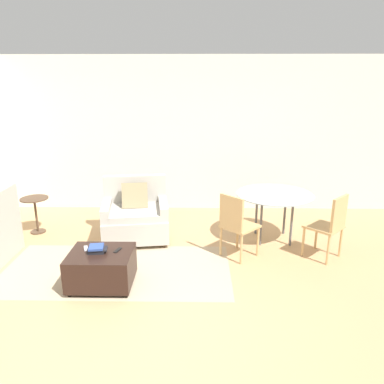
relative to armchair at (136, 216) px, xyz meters
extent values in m
plane|color=tan|center=(0.48, -2.02, -0.35)|extent=(20.00, 20.00, 0.00)
cube|color=silver|center=(0.48, 1.45, 1.02)|extent=(12.00, 0.06, 2.75)
cube|color=tan|center=(-0.09, -1.01, -0.35)|extent=(2.88, 1.42, 0.00)
cube|color=brown|center=(-0.09, -1.52, -0.35)|extent=(2.82, 0.05, 0.00)
cube|color=brown|center=(-0.09, -1.32, -0.35)|extent=(2.82, 0.05, 0.00)
cube|color=brown|center=(-0.09, -1.11, -0.35)|extent=(2.82, 0.05, 0.00)
cube|color=brown|center=(-0.09, -0.91, -0.35)|extent=(2.82, 0.05, 0.00)
cube|color=brown|center=(-0.09, -0.71, -0.35)|extent=(2.82, 0.05, 0.00)
cube|color=brown|center=(-0.09, -0.50, -0.35)|extent=(2.82, 0.05, 0.00)
cube|color=#B2ADA3|center=(0.01, -0.05, -0.12)|extent=(1.06, 0.95, 0.33)
cube|color=#B2ADA3|center=(0.01, -0.08, 0.09)|extent=(0.81, 0.79, 0.10)
cube|color=#B2ADA3|center=(-0.04, 0.30, 0.30)|extent=(0.96, 0.25, 0.52)
cube|color=#B2ADA3|center=(-0.41, -0.11, 0.14)|extent=(0.23, 0.76, 0.20)
cube|color=#B2ADA3|center=(0.42, 0.01, 0.14)|extent=(0.23, 0.76, 0.20)
cylinder|color=brown|center=(-0.34, -0.43, -0.32)|extent=(0.05, 0.05, 0.06)
cylinder|color=brown|center=(0.45, -0.32, -0.32)|extent=(0.05, 0.05, 0.06)
cylinder|color=brown|center=(-0.43, 0.22, -0.32)|extent=(0.05, 0.05, 0.06)
cylinder|color=brown|center=(0.35, 0.33, -0.32)|extent=(0.05, 0.05, 0.06)
cube|color=#8E7F5B|center=(-0.01, 0.05, 0.31)|extent=(0.41, 0.26, 0.39)
cube|color=black|center=(-0.18, -1.37, -0.12)|extent=(0.73, 0.61, 0.38)
cylinder|color=black|center=(-0.50, -1.63, -0.33)|extent=(0.04, 0.04, 0.04)
cylinder|color=black|center=(0.13, -1.63, -0.33)|extent=(0.04, 0.04, 0.04)
cylinder|color=black|center=(-0.50, -1.12, -0.33)|extent=(0.04, 0.04, 0.04)
cylinder|color=black|center=(0.13, -1.12, -0.33)|extent=(0.04, 0.04, 0.04)
cube|color=black|center=(-0.23, -1.37, 0.08)|extent=(0.19, 0.15, 0.03)
cube|color=black|center=(-0.22, -1.37, 0.11)|extent=(0.24, 0.16, 0.02)
cube|color=#2D478C|center=(-0.23, -1.36, 0.13)|extent=(0.18, 0.19, 0.03)
cube|color=black|center=(0.00, -1.32, 0.07)|extent=(0.08, 0.14, 0.01)
cube|color=#B7B7BC|center=(-0.38, -1.27, 0.07)|extent=(0.09, 0.15, 0.01)
cylinder|color=brown|center=(-2.15, 0.11, -0.21)|extent=(0.33, 0.33, 0.29)
cone|color=#2D6B38|center=(-2.10, 0.16, 0.28)|extent=(0.10, 0.10, 0.68)
cylinder|color=#4C3828|center=(-1.61, 0.20, 0.21)|extent=(0.42, 0.42, 0.02)
cylinder|color=#4C3828|center=(-1.61, 0.20, -0.07)|extent=(0.04, 0.04, 0.54)
cylinder|color=#4C3828|center=(-1.61, 0.20, -0.34)|extent=(0.23, 0.23, 0.02)
cylinder|color=#99A8AD|center=(2.08, -0.01, 0.36)|extent=(1.13, 1.13, 0.01)
cylinder|color=#59595B|center=(1.86, -0.23, 0.00)|extent=(0.04, 0.04, 0.71)
cylinder|color=#59595B|center=(2.30, -0.23, 0.00)|extent=(0.04, 0.04, 0.71)
cylinder|color=#59595B|center=(1.86, 0.21, 0.00)|extent=(0.04, 0.04, 0.71)
cylinder|color=#59595B|center=(2.30, 0.21, 0.00)|extent=(0.04, 0.04, 0.71)
cube|color=tan|center=(1.51, -0.57, 0.08)|extent=(0.59, 0.59, 0.03)
cube|color=tan|center=(1.38, -0.70, 0.32)|extent=(0.29, 0.29, 0.45)
cylinder|color=tan|center=(1.77, -0.57, -0.14)|extent=(0.03, 0.03, 0.42)
cylinder|color=tan|center=(1.51, -0.32, -0.14)|extent=(0.03, 0.03, 0.42)
cylinder|color=tan|center=(1.51, -0.82, -0.14)|extent=(0.03, 0.03, 0.42)
cylinder|color=tan|center=(1.26, -0.57, -0.14)|extent=(0.03, 0.03, 0.42)
cube|color=tan|center=(2.64, -0.57, 0.08)|extent=(0.59, 0.59, 0.03)
cube|color=tan|center=(2.77, -0.70, 0.32)|extent=(0.29, 0.29, 0.45)
cylinder|color=tan|center=(2.64, -0.32, -0.14)|extent=(0.03, 0.03, 0.42)
cylinder|color=tan|center=(2.39, -0.57, -0.14)|extent=(0.03, 0.03, 0.42)
cylinder|color=tan|center=(2.89, -0.57, -0.14)|extent=(0.03, 0.03, 0.42)
cylinder|color=tan|center=(2.64, -0.82, -0.14)|extent=(0.03, 0.03, 0.42)
camera|label=1|loc=(0.94, -5.29, 1.98)|focal=35.00mm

